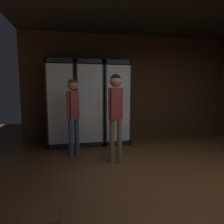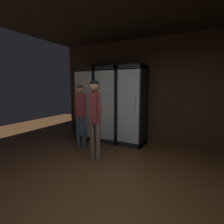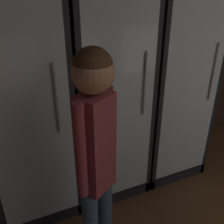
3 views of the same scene
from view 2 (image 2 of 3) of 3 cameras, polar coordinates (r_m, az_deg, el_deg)
name	(u,v)px [view 2 (image 2 of 3)]	position (r m, az deg, el deg)	size (l,w,h in m)	color
ground_plane	(105,215)	(2.42, -2.18, -30.58)	(12.00, 12.00, 0.00)	#51331C
wall_back	(161,92)	(4.77, 15.79, 6.38)	(6.00, 0.06, 2.80)	#382619
cooler_far_left	(91,104)	(5.27, -6.95, 2.49)	(0.65, 0.67, 2.06)	black
cooler_left	(111,105)	(4.93, -0.45, 2.25)	(0.65, 0.67, 2.06)	black
cooler_center	(133,107)	(4.66, 6.91, 1.73)	(0.65, 0.67, 2.06)	black
shopper_near	(80,108)	(4.40, -10.28, 1.27)	(0.26, 0.22, 1.58)	#384C66
shopper_far	(95,110)	(3.52, -5.63, 0.76)	(0.28, 0.22, 1.65)	#72604C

